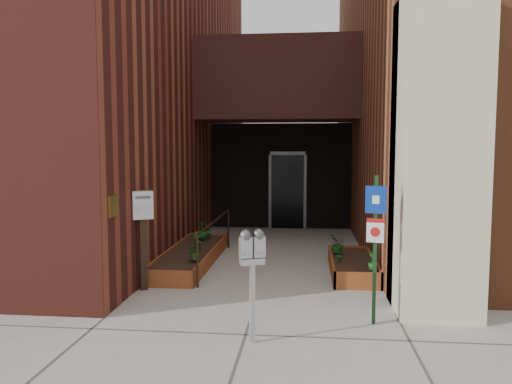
# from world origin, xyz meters

# --- Properties ---
(ground) EXTENTS (80.00, 80.00, 0.00)m
(ground) POSITION_xyz_m (0.00, 0.00, 0.00)
(ground) COLOR #9E9991
(ground) RESTS_ON ground
(architecture) EXTENTS (20.00, 14.60, 10.00)m
(architecture) POSITION_xyz_m (-0.18, 6.89, 4.98)
(architecture) COLOR maroon
(architecture) RESTS_ON ground
(planter_left) EXTENTS (0.90, 3.60, 0.30)m
(planter_left) POSITION_xyz_m (-1.55, 2.70, 0.13)
(planter_left) COLOR brown
(planter_left) RESTS_ON ground
(planter_right) EXTENTS (0.80, 2.20, 0.30)m
(planter_right) POSITION_xyz_m (1.60, 2.20, 0.13)
(planter_right) COLOR brown
(planter_right) RESTS_ON ground
(handrail) EXTENTS (0.04, 3.34, 0.90)m
(handrail) POSITION_xyz_m (-1.05, 2.65, 0.75)
(handrail) COLOR black
(handrail) RESTS_ON ground
(parking_meter) EXTENTS (0.32, 0.22, 1.37)m
(parking_meter) POSITION_xyz_m (0.11, -1.23, 1.06)
(parking_meter) COLOR #AEAEB1
(parking_meter) RESTS_ON ground
(sign_post) EXTENTS (0.27, 0.09, 1.97)m
(sign_post) POSITION_xyz_m (1.64, -0.44, 1.21)
(sign_post) COLOR #123417
(sign_post) RESTS_ON ground
(payment_dropbox) EXTENTS (0.39, 0.35, 1.63)m
(payment_dropbox) POSITION_xyz_m (-1.90, 0.80, 1.18)
(payment_dropbox) COLOR black
(payment_dropbox) RESTS_ON ground
(shrub_left_a) EXTENTS (0.39, 0.39, 0.34)m
(shrub_left_a) POSITION_xyz_m (-1.25, 1.74, 0.47)
(shrub_left_a) COLOR #245618
(shrub_left_a) RESTS_ON planter_left
(shrub_left_b) EXTENTS (0.27, 0.27, 0.34)m
(shrub_left_b) POSITION_xyz_m (-1.43, 2.69, 0.47)
(shrub_left_b) COLOR #225117
(shrub_left_b) RESTS_ON planter_left
(shrub_left_c) EXTENTS (0.32, 0.32, 0.41)m
(shrub_left_c) POSITION_xyz_m (-1.54, 3.74, 0.50)
(shrub_left_c) COLOR #17521B
(shrub_left_c) RESTS_ON planter_left
(shrub_left_d) EXTENTS (0.24, 0.24, 0.35)m
(shrub_left_d) POSITION_xyz_m (-1.44, 3.96, 0.48)
(shrub_left_d) COLOR #1A5C1F
(shrub_left_d) RESTS_ON planter_left
(shrub_right_a) EXTENTS (0.23, 0.23, 0.29)m
(shrub_right_a) POSITION_xyz_m (1.85, 1.30, 0.45)
(shrub_right_a) COLOR #21621C
(shrub_right_a) RESTS_ON planter_right
(shrub_right_b) EXTENTS (0.18, 0.18, 0.31)m
(shrub_right_b) POSITION_xyz_m (1.35, 1.97, 0.45)
(shrub_right_b) COLOR #1C601B
(shrub_right_b) RESTS_ON planter_right
(shrub_right_c) EXTENTS (0.32, 0.32, 0.35)m
(shrub_right_c) POSITION_xyz_m (1.35, 2.59, 0.48)
(shrub_right_c) COLOR #164E19
(shrub_right_c) RESTS_ON planter_right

